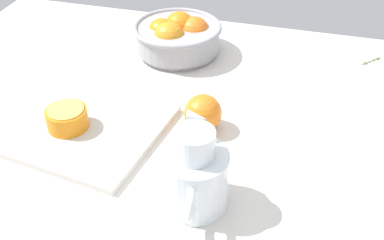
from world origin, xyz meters
The scene contains 7 objects.
ground_plane centered at (0.00, 0.00, -1.50)cm, with size 141.70×100.90×3.00cm, color silver.
fruit_bowl centered at (-15.00, 29.92, 4.50)cm, with size 21.21×21.21×9.69cm.
juice_pitcher centered at (2.12, -17.13, 5.09)cm, with size 10.79×14.62×15.05cm.
cutting_board centered at (-25.50, -4.15, 0.68)cm, with size 33.19×26.50×1.37cm, color beige.
orange_half_0 centered at (-25.76, -5.95, 3.42)cm, with size 7.77×7.77×4.16cm.
loose_orange_1 centered at (-1.47, 2.13, 3.64)cm, with size 7.28×7.28×7.28cm, color orange.
herb_sprig_0 centered at (30.72, 38.16, 0.27)cm, with size 4.92×5.30×0.99cm.
Camera 1 is at (16.27, -69.41, 56.76)cm, focal length 44.84 mm.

